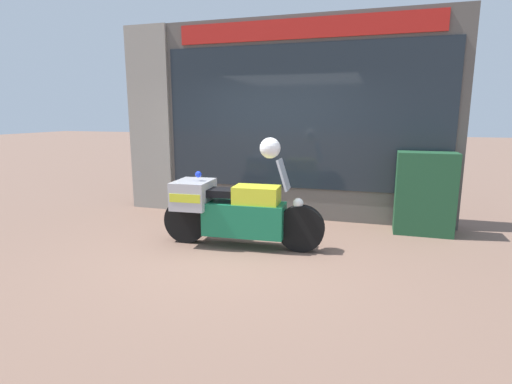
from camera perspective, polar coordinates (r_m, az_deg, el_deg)
The scene contains 6 objects.
ground_plane at distance 5.50m, azimuth -1.36°, elevation -8.15°, with size 60.00×60.00×0.00m, color #7A5B4C.
shop_building at distance 7.21m, azimuth 0.63°, elevation 10.24°, with size 5.85×0.55×3.39m.
window_display at distance 7.20m, azimuth 6.29°, elevation 0.51°, with size 4.56×0.30×2.11m.
paramedic_motorcycle at distance 5.50m, azimuth -3.51°, elevation -2.52°, with size 2.27×0.64×1.24m.
utility_cabinet at distance 6.56m, azimuth 22.97°, elevation -0.20°, with size 0.85×0.43×1.25m, color #1E4C2D.
white_helmet at distance 5.23m, azimuth 2.03°, elevation 6.30°, with size 0.27×0.27×0.27m, color white.
Camera 1 is at (1.62, -4.93, 1.82)m, focal length 28.00 mm.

